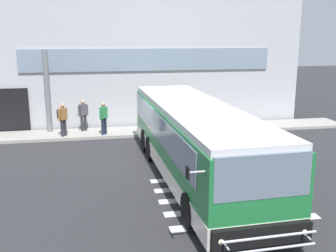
# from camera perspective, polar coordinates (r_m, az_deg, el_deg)

# --- Properties ---
(ground_plane) EXTENTS (80.00, 90.00, 0.02)m
(ground_plane) POSITION_cam_1_polar(r_m,az_deg,el_deg) (16.36, -3.11, -5.10)
(ground_plane) COLOR #2B2B2D
(ground_plane) RESTS_ON ground
(bay_paint_stripes) EXTENTS (4.40, 3.96, 0.01)m
(bay_paint_stripes) POSITION_cam_1_polar(r_m,az_deg,el_deg) (12.96, 8.43, -10.21)
(bay_paint_stripes) COLOR silver
(bay_paint_stripes) RESTS_ON ground
(terminal_building) EXTENTS (21.55, 13.80, 7.58)m
(terminal_building) POSITION_cam_1_polar(r_m,az_deg,el_deg) (27.06, -8.06, 10.23)
(terminal_building) COLOR #B7B7BC
(terminal_building) RESTS_ON ground
(boarding_curb) EXTENTS (23.75, 2.00, 0.15)m
(boarding_curb) POSITION_cam_1_polar(r_m,az_deg,el_deg) (20.92, -4.90, -0.81)
(boarding_curb) COLOR #9E9B93
(boarding_curb) RESTS_ON ground
(entry_support_column) EXTENTS (0.28, 0.28, 4.26)m
(entry_support_column) POSITION_cam_1_polar(r_m,az_deg,el_deg) (21.12, -17.27, 4.88)
(entry_support_column) COLOR slate
(entry_support_column) RESTS_ON boarding_curb
(bus_main_foreground) EXTENTS (3.02, 11.63, 2.70)m
(bus_main_foreground) POSITION_cam_1_polar(r_m,az_deg,el_deg) (14.11, 3.83, -2.40)
(bus_main_foreground) COLOR #1E7238
(bus_main_foreground) RESTS_ON ground
(passenger_near_column) EXTENTS (0.51, 0.51, 1.68)m
(passenger_near_column) POSITION_cam_1_polar(r_m,az_deg,el_deg) (20.13, -15.19, 1.25)
(passenger_near_column) COLOR #2D2D33
(passenger_near_column) RESTS_ON boarding_curb
(passenger_by_doorway) EXTENTS (0.52, 0.38, 1.68)m
(passenger_by_doorway) POSITION_cam_1_polar(r_m,az_deg,el_deg) (20.98, -12.30, 1.79)
(passenger_by_doorway) COLOR #2D2D33
(passenger_by_doorway) RESTS_ON boarding_curb
(passenger_at_curb_edge) EXTENTS (0.43, 0.46, 1.68)m
(passenger_at_curb_edge) POSITION_cam_1_polar(r_m,az_deg,el_deg) (20.02, -9.40, 1.37)
(passenger_at_curb_edge) COLOR #1E2338
(passenger_at_curb_edge) RESTS_ON boarding_curb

